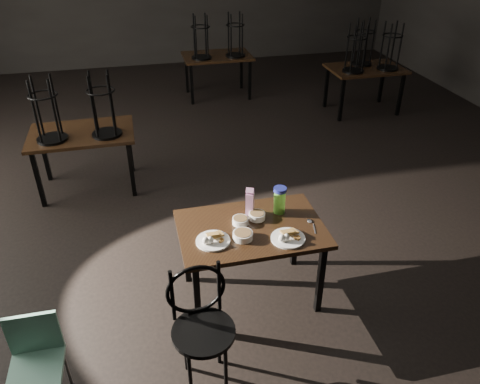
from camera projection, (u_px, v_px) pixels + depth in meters
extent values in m
plane|color=black|center=(224.00, 207.00, 5.47)|extent=(12.00, 12.00, 0.00)
cube|color=black|center=(251.00, 229.00, 3.87)|extent=(1.20, 0.80, 0.04)
cube|color=black|center=(197.00, 300.00, 3.69)|extent=(0.05, 0.05, 0.71)
cube|color=black|center=(321.00, 279.00, 3.90)|extent=(0.05, 0.05, 0.71)
cube|color=black|center=(186.00, 250.00, 4.22)|extent=(0.05, 0.05, 0.71)
cube|color=black|center=(295.00, 234.00, 4.43)|extent=(0.05, 0.05, 0.71)
cylinder|color=white|center=(213.00, 241.00, 3.68)|extent=(0.27, 0.27, 0.02)
cube|color=#A37B3A|center=(212.00, 232.00, 3.69)|extent=(0.10, 0.10, 0.05)
cube|color=#A37B3A|center=(217.00, 231.00, 3.70)|extent=(0.11, 0.11, 0.03)
ellipsoid|color=white|center=(205.00, 241.00, 3.62)|extent=(0.05, 0.05, 0.07)
ellipsoid|color=white|center=(210.00, 240.00, 3.62)|extent=(0.05, 0.05, 0.07)
cylinder|color=white|center=(288.00, 238.00, 3.71)|extent=(0.28, 0.28, 0.02)
cube|color=#A37B3A|center=(287.00, 229.00, 3.72)|extent=(0.10, 0.10, 0.05)
cube|color=#A37B3A|center=(291.00, 228.00, 3.73)|extent=(0.11, 0.12, 0.03)
ellipsoid|color=white|center=(282.00, 238.00, 3.64)|extent=(0.05, 0.05, 0.07)
ellipsoid|color=white|center=(286.00, 237.00, 3.65)|extent=(0.05, 0.05, 0.07)
cylinder|color=white|center=(240.00, 221.00, 3.88)|extent=(0.14, 0.14, 0.05)
cylinder|color=brown|center=(240.00, 219.00, 3.87)|extent=(0.12, 0.12, 0.01)
cylinder|color=white|center=(257.00, 216.00, 3.94)|extent=(0.14, 0.14, 0.05)
cylinder|color=brown|center=(257.00, 214.00, 3.93)|extent=(0.12, 0.12, 0.01)
cylinder|color=white|center=(243.00, 235.00, 3.71)|extent=(0.16, 0.16, 0.06)
cylinder|color=brown|center=(243.00, 233.00, 3.70)|extent=(0.14, 0.14, 0.01)
cube|color=#7E165E|center=(250.00, 204.00, 3.96)|extent=(0.09, 0.09, 0.21)
cube|color=#7E165E|center=(250.00, 191.00, 3.90)|extent=(0.09, 0.09, 0.06)
cylinder|color=#6CD33E|center=(280.00, 202.00, 3.99)|extent=(0.13, 0.13, 0.21)
cylinder|color=navy|center=(280.00, 190.00, 3.93)|extent=(0.14, 0.14, 0.03)
ellipsoid|color=silver|center=(310.00, 221.00, 3.92)|extent=(0.06, 0.07, 0.01)
cube|color=silver|center=(314.00, 229.00, 3.83)|extent=(0.04, 0.14, 0.00)
cylinder|color=black|center=(203.00, 332.00, 3.22)|extent=(0.45, 0.45, 0.03)
torus|color=black|center=(196.00, 290.00, 3.26)|extent=(0.43, 0.06, 0.43)
cylinder|color=black|center=(219.00, 340.00, 3.49)|extent=(0.03, 0.03, 0.50)
cylinder|color=black|center=(185.00, 346.00, 3.44)|extent=(0.03, 0.03, 0.50)
cylinder|color=black|center=(190.00, 374.00, 3.23)|extent=(0.03, 0.03, 0.50)
cylinder|color=black|center=(226.00, 367.00, 3.28)|extent=(0.03, 0.03, 0.50)
cube|color=#7ABFA4|center=(36.00, 369.00, 3.09)|extent=(0.35, 0.35, 0.04)
cube|color=#7ABFA4|center=(33.00, 333.00, 3.12)|extent=(0.34, 0.03, 0.32)
cylinder|color=slate|center=(24.00, 375.00, 3.29)|extent=(0.02, 0.02, 0.40)
cylinder|color=slate|center=(67.00, 367.00, 3.34)|extent=(0.02, 0.02, 0.40)
cube|color=black|center=(81.00, 134.00, 5.48)|extent=(1.20, 0.80, 0.04)
cube|color=black|center=(38.00, 180.00, 5.30)|extent=(0.05, 0.05, 0.71)
cube|color=black|center=(131.00, 170.00, 5.51)|extent=(0.05, 0.05, 0.71)
cube|color=black|center=(45.00, 155.00, 5.84)|extent=(0.05, 0.05, 0.71)
cube|color=black|center=(130.00, 146.00, 6.04)|extent=(0.05, 0.05, 0.71)
cylinder|color=black|center=(53.00, 139.00, 5.27)|extent=(0.34, 0.34, 0.03)
torus|color=black|center=(43.00, 96.00, 5.01)|extent=(0.32, 0.32, 0.02)
cylinder|color=black|center=(56.00, 104.00, 5.18)|extent=(0.03, 0.03, 0.70)
cylinder|color=black|center=(37.00, 106.00, 5.15)|extent=(0.03, 0.03, 0.70)
cylinder|color=black|center=(35.00, 112.00, 4.98)|extent=(0.03, 0.03, 0.70)
cylinder|color=black|center=(54.00, 111.00, 5.02)|extent=(0.03, 0.03, 0.70)
cylinder|color=black|center=(107.00, 134.00, 5.39)|extent=(0.34, 0.34, 0.03)
torus|color=black|center=(100.00, 92.00, 5.13)|extent=(0.32, 0.32, 0.02)
cylinder|color=black|center=(111.00, 100.00, 5.30)|extent=(0.03, 0.03, 0.70)
cylinder|color=black|center=(93.00, 101.00, 5.26)|extent=(0.03, 0.03, 0.70)
cylinder|color=black|center=(93.00, 108.00, 5.10)|extent=(0.03, 0.03, 0.70)
cylinder|color=black|center=(111.00, 106.00, 5.14)|extent=(0.03, 0.03, 0.70)
cube|color=black|center=(366.00, 69.00, 7.64)|extent=(1.20, 0.80, 0.04)
cube|color=black|center=(342.00, 100.00, 7.47)|extent=(0.05, 0.05, 0.71)
cube|color=black|center=(400.00, 95.00, 7.68)|extent=(0.05, 0.05, 0.71)
cube|color=black|center=(326.00, 87.00, 8.00)|extent=(0.05, 0.05, 0.71)
cube|color=black|center=(382.00, 83.00, 8.21)|extent=(0.05, 0.05, 0.71)
cylinder|color=black|center=(353.00, 71.00, 7.44)|extent=(0.34, 0.34, 0.03)
torus|color=black|center=(357.00, 39.00, 7.18)|extent=(0.32, 0.32, 0.02)
cylinder|color=black|center=(359.00, 45.00, 7.35)|extent=(0.03, 0.03, 0.70)
cylinder|color=black|center=(347.00, 46.00, 7.31)|extent=(0.03, 0.03, 0.70)
cylinder|color=black|center=(353.00, 49.00, 7.15)|extent=(0.03, 0.03, 0.70)
cylinder|color=black|center=(365.00, 49.00, 7.19)|extent=(0.03, 0.03, 0.70)
cylinder|color=black|center=(387.00, 68.00, 7.56)|extent=(0.34, 0.34, 0.03)
torus|color=black|center=(393.00, 36.00, 7.30)|extent=(0.32, 0.32, 0.02)
cylinder|color=black|center=(394.00, 43.00, 7.47)|extent=(0.03, 0.03, 0.70)
cylinder|color=black|center=(382.00, 44.00, 7.43)|extent=(0.03, 0.03, 0.70)
cylinder|color=black|center=(389.00, 47.00, 7.27)|extent=(0.03, 0.03, 0.70)
cylinder|color=black|center=(400.00, 46.00, 7.31)|extent=(0.03, 0.03, 0.70)
cylinder|color=black|center=(361.00, 64.00, 7.77)|extent=(0.34, 0.34, 0.03)
torus|color=black|center=(365.00, 33.00, 7.51)|extent=(0.32, 0.32, 0.02)
cylinder|color=black|center=(367.00, 39.00, 7.68)|extent=(0.03, 0.03, 0.70)
cylinder|color=black|center=(356.00, 40.00, 7.65)|extent=(0.03, 0.03, 0.70)
cylinder|color=black|center=(361.00, 43.00, 7.48)|extent=(0.03, 0.03, 0.70)
cylinder|color=black|center=(373.00, 42.00, 7.52)|extent=(0.03, 0.03, 0.70)
cube|color=black|center=(217.00, 56.00, 8.28)|extent=(1.20, 0.80, 0.04)
cube|color=black|center=(192.00, 85.00, 8.11)|extent=(0.05, 0.05, 0.71)
cube|color=black|center=(250.00, 80.00, 8.32)|extent=(0.05, 0.05, 0.71)
cube|color=black|center=(187.00, 74.00, 8.64)|extent=(0.05, 0.05, 0.71)
cube|color=black|center=(241.00, 70.00, 8.85)|extent=(0.05, 0.05, 0.71)
cylinder|color=black|center=(202.00, 58.00, 8.08)|extent=(0.34, 0.34, 0.03)
torus|color=black|center=(200.00, 28.00, 7.82)|extent=(0.32, 0.32, 0.02)
cylinder|color=black|center=(205.00, 34.00, 7.99)|extent=(0.03, 0.03, 0.70)
cylinder|color=black|center=(194.00, 35.00, 7.95)|extent=(0.03, 0.03, 0.70)
cylinder|color=black|center=(196.00, 38.00, 7.79)|extent=(0.03, 0.03, 0.70)
cylinder|color=black|center=(207.00, 37.00, 7.83)|extent=(0.03, 0.03, 0.70)
cylinder|color=black|center=(235.00, 55.00, 8.20)|extent=(0.34, 0.34, 0.03)
torus|color=black|center=(235.00, 26.00, 7.94)|extent=(0.32, 0.32, 0.02)
cylinder|color=black|center=(240.00, 32.00, 8.11)|extent=(0.03, 0.03, 0.70)
cylinder|color=black|center=(228.00, 33.00, 8.07)|extent=(0.03, 0.03, 0.70)
cylinder|color=black|center=(231.00, 36.00, 7.91)|extent=(0.03, 0.03, 0.70)
cylinder|color=black|center=(242.00, 35.00, 7.95)|extent=(0.03, 0.03, 0.70)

